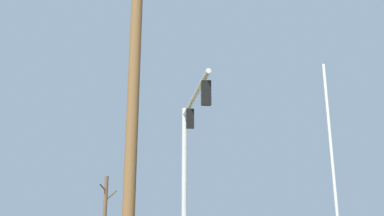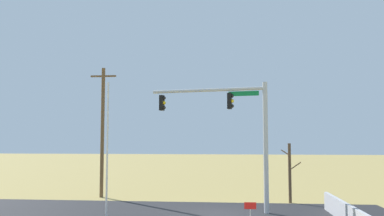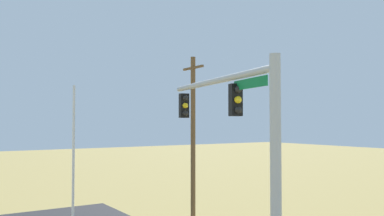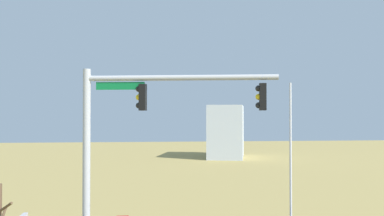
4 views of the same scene
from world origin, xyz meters
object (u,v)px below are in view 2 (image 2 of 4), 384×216
at_px(open_sign, 250,209).
at_px(bare_tree, 290,172).
at_px(signal_mast, 235,122).
at_px(flagpole, 107,150).
at_px(utility_pole, 102,130).

bearing_deg(open_sign, bare_tree, 68.24).
height_order(signal_mast, bare_tree, signal_mast).
relative_size(flagpole, open_sign, 5.94).
relative_size(utility_pole, bare_tree, 2.41).
relative_size(bare_tree, open_sign, 3.20).
height_order(signal_mast, flagpole, signal_mast).
relative_size(signal_mast, open_sign, 6.15).
distance_m(bare_tree, open_sign, 8.23).
xyz_separation_m(utility_pole, open_sign, (10.15, -8.82, -3.96)).
bearing_deg(flagpole, utility_pole, 110.16).
relative_size(signal_mast, flagpole, 1.03).
distance_m(flagpole, bare_tree, 12.24).
bearing_deg(signal_mast, open_sign, -81.96).
xyz_separation_m(signal_mast, open_sign, (0.59, -4.19, -4.29)).
height_order(signal_mast, utility_pole, utility_pole).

